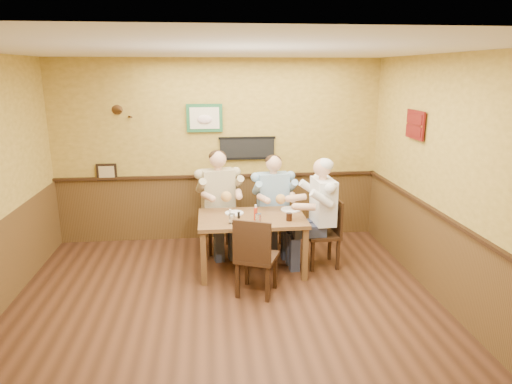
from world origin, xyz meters
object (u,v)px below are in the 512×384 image
Objects in this scene: diner_tan_shirt at (218,207)px; diner_white_elder at (323,219)px; chair_right_end at (322,233)px; chair_back_left at (219,220)px; water_glass_left at (232,219)px; chair_back_right at (273,221)px; diner_blue_polo at (273,208)px; chair_near_side at (257,255)px; hot_sauce_bottle at (256,213)px; salt_shaker at (230,212)px; cola_tumbler at (289,217)px; pepper_shaker at (239,215)px; water_glass_mid at (258,218)px; dining_table at (252,223)px.

diner_white_elder is (1.39, -0.71, -0.01)m from diner_tan_shirt.
chair_right_end is at bearing 0.00° from diner_white_elder.
chair_back_left is 1.05m from water_glass_left.
chair_back_right is 0.70× the size of diner_blue_polo.
chair_back_left is 0.97× the size of chair_near_side.
salt_shaker is at bearing 143.30° from hot_sauce_bottle.
diner_white_elder reaches higher than water_glass_left.
cola_tumbler is 1.16× the size of pepper_shaker.
water_glass_left reaches higher than water_glass_mid.
water_glass_left reaches higher than pepper_shaker.
diner_white_elder is 0.95m from water_glass_mid.
pepper_shaker is at bearing -85.48° from chair_back_left.
water_glass_left is at bearing -35.71° from chair_near_side.
pepper_shaker is (0.25, -0.79, 0.11)m from diner_tan_shirt.
chair_near_side is at bearing -57.07° from diner_white_elder.
chair_near_side is at bearing -57.07° from chair_right_end.
chair_back_left reaches higher than water_glass_left.
dining_table is 11.40× the size of water_glass_left.
chair_near_side is at bearing -58.04° from water_glass_left.
chair_near_side reaches higher than chair_back_right.
diner_blue_polo is at bearing 70.98° from water_glass_mid.
chair_right_end is (0.96, 0.04, -0.19)m from dining_table.
chair_right_end is 9.46× the size of cola_tumbler.
diner_white_elder reaches higher than chair_right_end.
chair_right_end reaches higher than water_glass_mid.
chair_back_left is 5.12× the size of hot_sauce_bottle.
water_glass_mid is (-0.32, -0.92, 0.16)m from diner_blue_polo.
dining_table is 1.08× the size of diner_blue_polo.
chair_near_side is 0.87m from salt_shaker.
dining_table is 0.88m from chair_back_left.
dining_table is 0.86m from diner_tan_shirt.
water_glass_mid is (0.48, -0.98, 0.33)m from chair_back_left.
diner_tan_shirt is at bearing 170.03° from diner_blue_polo.
water_glass_mid is at bearing -76.03° from chair_near_side.
diner_blue_polo reaches higher than chair_back_right.
water_glass_mid is at bearing -75.49° from hot_sauce_bottle.
dining_table is at bearing -90.98° from diner_white_elder.
diner_tan_shirt is 12.04× the size of water_glass_mid.
chair_near_side reaches higher than cola_tumbler.
diner_tan_shirt is at bearing -120.44° from chair_right_end.
chair_back_left is 8.43× the size of water_glass_mid.
dining_table is at bearing -19.02° from salt_shaker.
diner_tan_shirt is 1.56m from diner_white_elder.
dining_table is 1.03× the size of diner_tan_shirt.
diner_blue_polo reaches higher than cola_tumbler.
cola_tumbler is at bearing -67.15° from chair_right_end.
diner_tan_shirt reaches higher than chair_back_right.
chair_back_left reaches higher than cola_tumbler.
water_glass_left is 1.09× the size of water_glass_mid.
water_glass_mid is 0.10m from hot_sauce_bottle.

